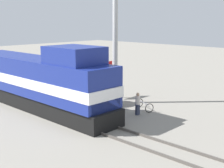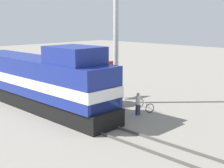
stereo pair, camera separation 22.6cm
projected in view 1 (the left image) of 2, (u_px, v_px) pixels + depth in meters
The scene contains 10 objects.
ground_plane at pixel (71, 118), 21.24m from camera, with size 120.00×120.00×0.00m, color gray.
rail_near at pixel (63, 120), 20.72m from camera, with size 0.08×41.54×0.15m, color #4C4742.
rail_far at pixel (79, 115), 21.73m from camera, with size 0.08×41.54×0.15m, color #4C4742.
locomotive at pixel (38, 81), 23.40m from camera, with size 2.94×16.01×4.93m.
utility_pole at pixel (115, 32), 24.11m from camera, with size 1.80×0.40×11.27m.
vendor_umbrella at pixel (100, 80), 24.41m from camera, with size 2.19×2.19×2.19m.
billboard_sign at pixel (105, 71), 26.34m from camera, with size 1.76×0.12×3.13m.
shrub_cluster at pixel (110, 97), 25.02m from camera, with size 1.07×1.07×1.07m, color #2D722D.
person_bystander at pixel (138, 103), 21.88m from camera, with size 0.34×0.34×1.61m.
bicycle at pixel (144, 105), 23.22m from camera, with size 1.30×1.79×0.68m.
Camera 1 is at (-12.75, -16.07, 6.58)m, focal length 50.00 mm.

